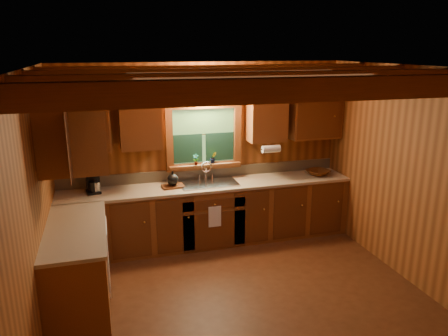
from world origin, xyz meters
TOP-DOWN VIEW (x-y plane):
  - room at (0.00, 0.00)m, footprint 4.20×4.20m
  - ceiling_beams at (0.00, 0.00)m, footprint 4.20×2.54m
  - base_cabinets at (-0.49, 1.28)m, footprint 4.20×2.22m
  - countertop at (-0.48, 1.29)m, footprint 4.20×2.24m
  - backsplash at (0.00, 1.89)m, footprint 4.20×0.02m
  - dishwasher_panel at (-1.47, 0.68)m, footprint 0.02×0.60m
  - upper_cabinets at (-0.56, 1.42)m, footprint 4.19×1.77m
  - window at (0.00, 1.87)m, footprint 1.12×0.08m
  - window_sill at (0.00, 1.82)m, footprint 1.06×0.14m
  - wall_sconce at (0.00, 1.75)m, footprint 0.45×0.21m
  - paper_towel_roll at (0.92, 1.53)m, footprint 0.27×0.11m
  - dish_towel at (0.00, 1.26)m, footprint 0.18×0.01m
  - sink at (0.00, 1.60)m, footprint 0.82×0.48m
  - coffee_maker at (-1.59, 1.66)m, footprint 0.18×0.22m
  - utensil_crock at (-1.56, 1.62)m, footprint 0.12×0.12m
  - cutting_board at (-0.52, 1.58)m, footprint 0.31×0.23m
  - teakettle at (-0.52, 1.58)m, footprint 0.17×0.17m
  - wicker_basket at (1.72, 1.56)m, footprint 0.42×0.42m
  - potted_plant_left at (-0.14, 1.79)m, footprint 0.10×0.08m
  - potted_plant_right at (0.13, 1.82)m, footprint 0.10×0.08m

SIDE VIEW (x-z plane):
  - base_cabinets at x=-0.49m, z-range 0.00..0.86m
  - dishwasher_panel at x=-1.47m, z-range 0.03..0.83m
  - dish_towel at x=0.00m, z-range 0.37..0.67m
  - sink at x=0.00m, z-range 0.64..1.07m
  - countertop at x=-0.48m, z-range 0.86..0.90m
  - cutting_board at x=-0.52m, z-range 0.90..0.93m
  - wicker_basket at x=1.72m, z-range 0.90..0.98m
  - backsplash at x=0.00m, z-range 0.90..1.06m
  - utensil_crock at x=-1.56m, z-range 0.81..1.16m
  - teakettle at x=-0.52m, z-range 0.91..1.11m
  - coffee_maker at x=-1.59m, z-range 0.90..1.21m
  - window_sill at x=0.00m, z-range 1.10..1.14m
  - potted_plant_left at x=-0.14m, z-range 1.14..1.31m
  - potted_plant_right at x=0.13m, z-range 1.14..1.31m
  - room at x=0.00m, z-range -0.80..3.40m
  - paper_towel_roll at x=0.92m, z-range 1.31..1.42m
  - window at x=0.00m, z-range 1.03..2.03m
  - upper_cabinets at x=-0.56m, z-range 1.45..2.23m
  - wall_sconce at x=0.00m, z-range 2.08..2.25m
  - ceiling_beams at x=0.00m, z-range 2.40..2.58m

